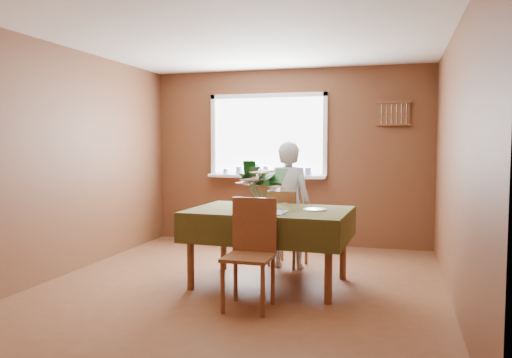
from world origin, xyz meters
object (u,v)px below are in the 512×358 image
(chair_far, at_px, (285,225))
(flower_bouquet, at_px, (261,181))
(seated_woman, at_px, (288,205))
(chair_near, at_px, (251,248))
(dining_table, at_px, (270,218))

(chair_far, bearing_deg, flower_bouquet, 103.33)
(seated_woman, bearing_deg, chair_near, 92.69)
(seated_woman, xyz_separation_m, flower_bouquet, (-0.08, -0.91, 0.34))
(dining_table, relative_size, seated_woman, 1.12)
(chair_near, bearing_deg, flower_bouquet, 96.16)
(chair_far, distance_m, seated_woman, 0.25)
(chair_far, relative_size, chair_near, 0.94)
(chair_near, distance_m, flower_bouquet, 0.77)
(chair_far, bearing_deg, dining_table, 106.31)
(chair_near, height_order, seated_woman, seated_woman)
(chair_near, height_order, flower_bouquet, flower_bouquet)
(dining_table, xyz_separation_m, chair_far, (-0.01, 0.77, -0.19))
(chair_near, xyz_separation_m, seated_woman, (0.02, 1.44, 0.21))
(chair_far, bearing_deg, chair_near, 106.27)
(seated_woman, bearing_deg, dining_table, 90.90)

